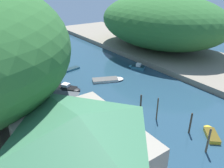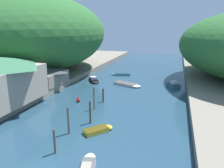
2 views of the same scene
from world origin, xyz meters
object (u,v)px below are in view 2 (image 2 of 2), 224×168
(boat_far_right_bank, at_px, (99,130))
(channel_buoy_near, at_px, (78,100))
(boat_small_dinghy, at_px, (94,80))
(boat_moored_right, at_px, (172,84))
(person_on_quay, at_px, (21,94))
(boathouse_shed, at_px, (43,75))
(boat_cabin_cruiser, at_px, (120,74))
(person_by_boathouse, at_px, (31,88))
(boat_yellow_tender, at_px, (128,84))

(boat_far_right_bank, distance_m, channel_buoy_near, 11.91)
(boat_small_dinghy, xyz_separation_m, boat_moored_right, (18.11, 1.09, 0.08))
(person_on_quay, bearing_deg, boathouse_shed, 24.15)
(boat_cabin_cruiser, bearing_deg, boathouse_shed, 135.20)
(boat_cabin_cruiser, xyz_separation_m, person_on_quay, (-9.43, -27.95, 2.00))
(boat_cabin_cruiser, distance_m, person_by_boathouse, 26.41)
(boat_yellow_tender, xyz_separation_m, person_on_quay, (-13.94, -17.89, 1.95))
(boat_far_right_bank, relative_size, person_on_quay, 2.25)
(boat_far_right_bank, distance_m, person_by_boathouse, 18.06)
(boat_cabin_cruiser, distance_m, boat_moored_right, 16.03)
(channel_buoy_near, bearing_deg, boathouse_shed, 152.54)
(person_on_quay, bearing_deg, boat_far_right_bank, -96.91)
(boat_yellow_tender, distance_m, person_on_quay, 22.76)
(boat_moored_right, height_order, person_by_boathouse, person_by_boathouse)
(boat_cabin_cruiser, distance_m, boat_small_dinghy, 9.90)
(boathouse_shed, distance_m, person_by_boathouse, 6.76)
(boat_yellow_tender, bearing_deg, boat_moored_right, 126.67)
(boat_cabin_cruiser, relative_size, channel_buoy_near, 5.31)
(person_on_quay, bearing_deg, person_by_boathouse, 20.48)
(boat_yellow_tender, relative_size, person_on_quay, 4.04)
(boat_small_dinghy, bearing_deg, channel_buoy_near, 68.64)
(person_on_quay, bearing_deg, boat_cabin_cruiser, -8.28)
(boat_cabin_cruiser, height_order, person_on_quay, person_on_quay)
(channel_buoy_near, distance_m, person_on_quay, 9.38)
(boat_small_dinghy, xyz_separation_m, person_by_boathouse, (-5.92, -15.36, 1.86))
(channel_buoy_near, distance_m, person_by_boathouse, 8.83)
(boathouse_shed, height_order, boat_far_right_bank, boathouse_shed)
(boat_yellow_tender, bearing_deg, person_on_quay, -14.20)
(boat_far_right_bank, xyz_separation_m, person_on_quay, (-15.25, 4.74, 1.94))
(boat_small_dinghy, relative_size, boat_yellow_tender, 0.75)
(boat_far_right_bank, bearing_deg, person_on_quay, -156.41)
(boat_yellow_tender, bearing_deg, boat_cabin_cruiser, -132.19)
(boat_cabin_cruiser, height_order, boat_far_right_bank, boat_far_right_bank)
(boat_yellow_tender, bearing_deg, channel_buoy_near, -0.69)
(boat_far_right_bank, bearing_deg, channel_buoy_near, 168.74)
(boathouse_shed, relative_size, boat_far_right_bank, 2.28)
(boathouse_shed, relative_size, boat_cabin_cruiser, 1.60)
(boat_yellow_tender, bearing_deg, person_by_boathouse, -21.90)
(boat_small_dinghy, height_order, boat_far_right_bank, boat_small_dinghy)
(boat_far_right_bank, xyz_separation_m, boat_yellow_tender, (-1.31, 22.63, -0.00))
(person_on_quay, bearing_deg, boat_yellow_tender, -27.55)
(person_by_boathouse, bearing_deg, boat_yellow_tender, -31.13)
(channel_buoy_near, bearing_deg, boat_far_right_bank, -52.13)
(boat_small_dinghy, height_order, boat_yellow_tender, boat_small_dinghy)
(boathouse_shed, height_order, boat_yellow_tender, boathouse_shed)
(boathouse_shed, bearing_deg, person_by_boathouse, -74.21)
(boat_far_right_bank, relative_size, boat_yellow_tender, 0.56)
(boat_small_dinghy, distance_m, boat_moored_right, 18.14)
(boat_yellow_tender, distance_m, boat_moored_right, 9.70)
(boat_far_right_bank, distance_m, person_on_quay, 16.08)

